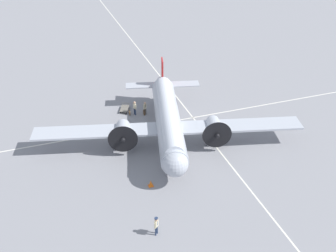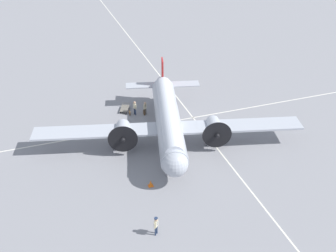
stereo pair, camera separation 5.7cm
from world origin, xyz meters
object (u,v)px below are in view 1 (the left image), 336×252
object	(u,v)px
crew_foreground	(156,224)
ramp_agent	(135,107)
baggage_cart	(125,108)
passenger_boarding	(145,107)
suitcase_upright_spare	(144,113)
traffic_cone	(151,183)
suitcase_near_door	(130,113)
airliner_main	(168,121)

from	to	relation	value
crew_foreground	ramp_agent	size ratio (longest dim) A/B	0.99
baggage_cart	passenger_boarding	bearing A→B (deg)	73.61
suitcase_upright_spare	passenger_boarding	bearing A→B (deg)	93.40
suitcase_upright_spare	traffic_cone	world-z (taller)	traffic_cone
suitcase_upright_spare	suitcase_near_door	bearing A→B (deg)	-108.54
crew_foreground	suitcase_near_door	size ratio (longest dim) A/B	2.94
passenger_boarding	traffic_cone	xyz separation A→B (m)	(12.81, -3.27, -0.73)
suitcase_near_door	ramp_agent	bearing A→B (deg)	73.44
airliner_main	traffic_cone	size ratio (longest dim) A/B	44.47
passenger_boarding	traffic_cone	world-z (taller)	passenger_boarding
ramp_agent	suitcase_upright_spare	world-z (taller)	ramp_agent
crew_foreground	suitcase_upright_spare	bearing A→B (deg)	-146.56
airliner_main	ramp_agent	xyz separation A→B (m)	(-6.72, -1.83, -1.44)
baggage_cart	airliner_main	bearing A→B (deg)	42.72
suitcase_near_door	traffic_cone	distance (m)	13.43
suitcase_upright_spare	baggage_cart	size ratio (longest dim) A/B	0.30
crew_foreground	traffic_cone	world-z (taller)	crew_foreground
airliner_main	ramp_agent	world-z (taller)	airliner_main
crew_foreground	suitcase_near_door	distance (m)	19.43
airliner_main	suitcase_near_door	distance (m)	7.65
suitcase_near_door	suitcase_upright_spare	xyz separation A→B (m)	(0.54, 1.62, 0.00)
suitcase_near_door	airliner_main	bearing A→B (deg)	19.40
ramp_agent	suitcase_upright_spare	distance (m)	1.34
passenger_boarding	crew_foreground	bearing A→B (deg)	38.41
airliner_main	ramp_agent	distance (m)	7.11
ramp_agent	crew_foreground	bearing A→B (deg)	-27.80
airliner_main	passenger_boarding	world-z (taller)	airliner_main
passenger_boarding	ramp_agent	xyz separation A→B (m)	(-0.36, -1.15, 0.06)
airliner_main	suitcase_upright_spare	size ratio (longest dim) A/B	45.63
crew_foreground	passenger_boarding	size ratio (longest dim) A/B	1.04
suitcase_upright_spare	traffic_cone	xyz separation A→B (m)	(12.80, -3.14, 0.01)
ramp_agent	baggage_cart	world-z (taller)	ramp_agent
airliner_main	passenger_boarding	bearing A→B (deg)	-159.42
ramp_agent	passenger_boarding	bearing A→B (deg)	55.30
suitcase_near_door	baggage_cart	size ratio (longest dim) A/B	0.29
crew_foreground	suitcase_upright_spare	distance (m)	19.20
baggage_cart	ramp_agent	bearing A→B (deg)	57.15
ramp_agent	suitcase_near_door	distance (m)	1.01
passenger_boarding	suitcase_near_door	distance (m)	1.97
traffic_cone	airliner_main	bearing A→B (deg)	148.53
airliner_main	baggage_cart	size ratio (longest dim) A/B	13.59
airliner_main	crew_foreground	world-z (taller)	airliner_main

